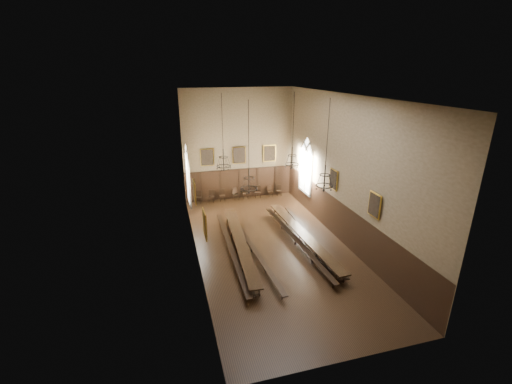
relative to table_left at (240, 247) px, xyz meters
name	(u,v)px	position (x,y,z in m)	size (l,w,h in m)	color
floor	(272,247)	(2.00, 0.06, -0.39)	(9.00, 18.00, 0.02)	black
ceiling	(275,95)	(2.00, 0.06, 8.63)	(9.00, 18.00, 0.02)	black
wall_back	(239,145)	(2.00, 9.07, 4.12)	(9.00, 0.02, 9.00)	#7E694D
wall_front	(358,256)	(2.00, -8.95, 4.12)	(9.00, 0.02, 9.00)	#7E694D
wall_left	(193,184)	(-2.51, 0.06, 4.12)	(0.02, 18.00, 9.00)	#7E694D
wall_right	(344,171)	(6.51, 0.06, 4.12)	(0.02, 18.00, 9.00)	#7E694D
wainscot_panelling	(272,229)	(2.00, 0.06, 0.87)	(9.00, 18.00, 2.50)	black
table_left	(240,247)	(0.00, 0.00, 0.00)	(1.31, 9.66, 0.75)	black
table_right	(303,239)	(3.97, -0.07, 0.00)	(1.11, 9.69, 0.75)	black
bench_left_outer	(231,250)	(-0.58, -0.08, -0.09)	(0.54, 9.85, 0.44)	black
bench_left_inner	(252,248)	(0.65, -0.16, -0.08)	(0.88, 10.24, 0.46)	black
bench_right_inner	(295,241)	(3.48, -0.04, -0.09)	(0.69, 10.10, 0.45)	black
bench_right_outer	(311,238)	(4.57, 0.05, -0.10)	(0.62, 9.65, 0.43)	black
chair_0	(199,199)	(-1.50, 8.67, -0.06)	(0.56, 0.56, 1.04)	black
chair_1	(211,198)	(-0.46, 8.63, -0.08)	(0.55, 0.55, 1.00)	black
chair_2	(222,198)	(0.44, 8.61, -0.08)	(0.46, 0.46, 0.99)	black
chair_3	(236,196)	(1.57, 8.59, -0.07)	(0.56, 0.56, 1.01)	black
chair_4	(246,195)	(2.42, 8.61, -0.08)	(0.46, 0.46, 0.97)	black
chair_5	(258,194)	(3.50, 8.61, -0.06)	(0.54, 0.54, 1.03)	black
chair_6	(270,193)	(4.58, 8.64, -0.11)	(0.46, 0.46, 0.89)	black
chair_7	(279,192)	(5.41, 8.66, -0.10)	(0.45, 0.45, 0.90)	black
chandelier_back_left	(224,162)	(-0.32, 2.97, 4.47)	(0.90, 0.90, 4.61)	black
chandelier_back_right	(292,160)	(4.23, 2.91, 4.28)	(0.94, 0.94, 4.80)	black
chandelier_front_left	(249,183)	(0.08, -1.94, 4.61)	(0.85, 0.85, 4.46)	black
chandelier_front_right	(324,180)	(4.07, -2.20, 4.47)	(0.91, 0.91, 4.60)	black
portrait_back_0	(207,157)	(-0.60, 8.94, 3.32)	(1.10, 0.12, 1.40)	gold
portrait_back_1	(239,155)	(2.00, 8.94, 3.32)	(1.10, 0.12, 1.40)	gold
portrait_back_2	(270,153)	(4.60, 8.94, 3.32)	(1.10, 0.12, 1.40)	gold
portrait_left_0	(195,192)	(-2.38, 1.06, 3.32)	(0.12, 1.00, 1.30)	gold
portrait_left_1	(205,224)	(-2.38, -3.44, 3.32)	(0.12, 1.00, 1.30)	gold
portrait_right_0	(334,179)	(6.38, 1.06, 3.32)	(0.12, 1.00, 1.30)	gold
portrait_right_1	(375,205)	(6.38, -3.44, 3.32)	(0.12, 1.00, 1.30)	gold
window_right	(306,166)	(6.43, 5.56, 3.02)	(0.20, 2.20, 4.60)	white
window_left	(188,175)	(-2.43, 5.56, 3.02)	(0.20, 2.20, 4.60)	white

